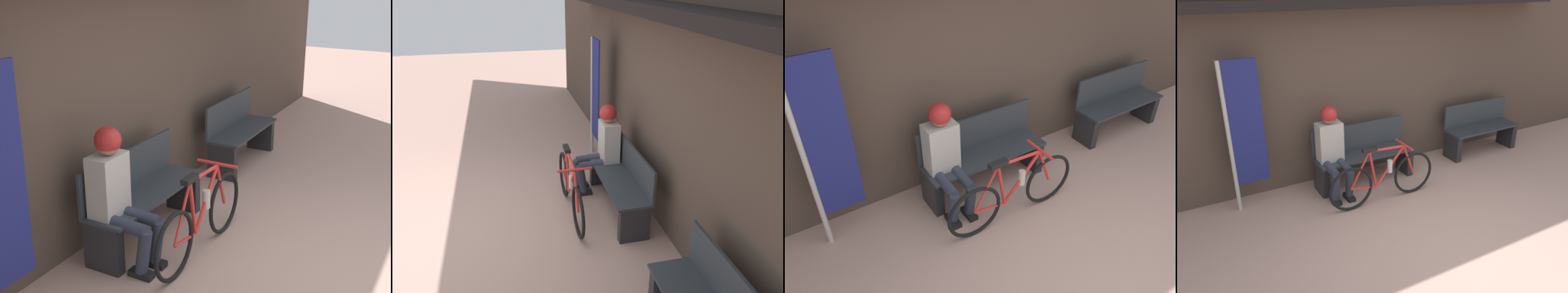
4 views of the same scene
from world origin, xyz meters
TOP-DOWN VIEW (x-y plane):
  - ground_plane at (0.00, 0.00)m, footprint 24.00×24.00m
  - storefront_wall at (0.00, 2.25)m, footprint 12.00×0.56m
  - park_bench_near at (-0.11, 1.84)m, footprint 1.47×0.42m
  - bicycle at (-0.14, 1.20)m, footprint 1.56×0.40m
  - person_seated at (-0.63, 1.74)m, footprint 0.34×0.60m
  - park_bench_far at (2.15, 1.84)m, footprint 1.33×0.42m
  - banner_pole at (-1.73, 1.91)m, footprint 0.45×0.05m

SIDE VIEW (x-z plane):
  - ground_plane at x=0.00m, z-range 0.00..0.00m
  - bicycle at x=-0.14m, z-range -0.07..0.76m
  - park_bench_far at x=2.15m, z-range -0.04..0.82m
  - park_bench_near at x=-0.11m, z-range -0.03..0.83m
  - person_seated at x=-0.63m, z-range 0.09..1.34m
  - banner_pole at x=-1.73m, z-range 0.13..2.07m
  - storefront_wall at x=0.00m, z-range 0.06..3.26m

